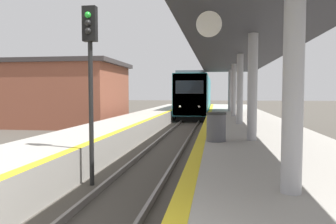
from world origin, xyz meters
TOP-DOWN VIEW (x-y plane):
  - train at (0.00, 32.07)m, footprint 2.79×16.92m
  - signal_near at (-1.14, 5.74)m, footprint 0.36×0.31m
  - station_canopy at (3.24, 13.57)m, footprint 4.31×27.43m
  - trash_bin at (2.13, 7.70)m, footprint 0.62×0.62m
  - station_building at (-11.51, 20.75)m, footprint 13.41×7.16m

SIDE VIEW (x-z plane):
  - trash_bin at x=2.13m, z-range 0.96..1.85m
  - train at x=0.00m, z-range 0.04..4.31m
  - station_building at x=-11.51m, z-range 0.01..4.76m
  - signal_near at x=-1.14m, z-range 0.92..5.62m
  - station_canopy at x=3.24m, z-range 2.52..6.06m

